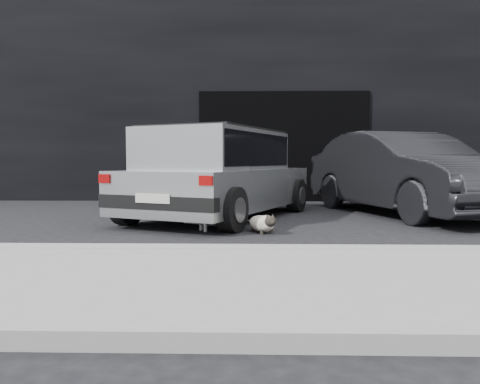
{
  "coord_description": "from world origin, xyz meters",
  "views": [
    {
      "loc": [
        0.24,
        -7.16,
        0.96
      ],
      "look_at": [
        0.09,
        -1.22,
        0.56
      ],
      "focal_mm": 35.0,
      "sensor_mm": 36.0,
      "label": 1
    }
  ],
  "objects_px": {
    "silver_hatchback": "(219,170)",
    "second_car": "(403,173)",
    "cat_siamese": "(263,223)",
    "cat_white": "(217,216)"
  },
  "relations": [
    {
      "from": "silver_hatchback",
      "to": "cat_siamese",
      "type": "height_order",
      "value": "silver_hatchback"
    },
    {
      "from": "second_car",
      "to": "cat_white",
      "type": "bearing_deg",
      "value": -165.88
    },
    {
      "from": "cat_siamese",
      "to": "cat_white",
      "type": "height_order",
      "value": "cat_white"
    },
    {
      "from": "silver_hatchback",
      "to": "second_car",
      "type": "distance_m",
      "value": 3.29
    },
    {
      "from": "cat_siamese",
      "to": "cat_white",
      "type": "xyz_separation_m",
      "value": [
        -0.63,
        0.24,
        0.07
      ]
    },
    {
      "from": "second_car",
      "to": "cat_white",
      "type": "height_order",
      "value": "second_car"
    },
    {
      "from": "cat_siamese",
      "to": "second_car",
      "type": "bearing_deg",
      "value": -162.2
    },
    {
      "from": "second_car",
      "to": "cat_siamese",
      "type": "xyz_separation_m",
      "value": [
        -2.54,
        -2.17,
        -0.61
      ]
    },
    {
      "from": "second_car",
      "to": "cat_siamese",
      "type": "distance_m",
      "value": 3.4
    },
    {
      "from": "silver_hatchback",
      "to": "cat_white",
      "type": "relative_size",
      "value": 5.81
    }
  ]
}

